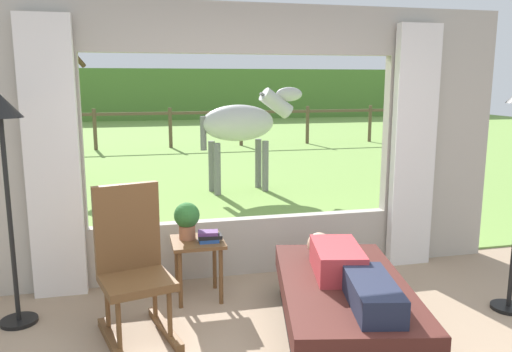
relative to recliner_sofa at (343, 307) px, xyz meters
name	(u,v)px	position (x,y,z in m)	size (l,w,h in m)	color
back_wall_with_window	(245,147)	(-0.44, 1.40, 1.03)	(5.20, 0.12, 2.55)	#ADA599
curtain_panel_left	(52,160)	(-2.13, 1.26, 0.98)	(0.44, 0.10, 2.40)	silver
curtain_panel_right	(413,148)	(1.25, 1.26, 0.98)	(0.44, 0.10, 2.40)	silver
outdoor_pasture_lawn	(168,143)	(-0.44, 12.30, -0.21)	(36.00, 21.68, 0.02)	#759E47
distant_hill_ridge	(153,94)	(-0.44, 22.14, 0.98)	(36.00, 2.00, 2.40)	#558336
recliner_sofa	(343,307)	(0.00, 0.00, 0.00)	(1.24, 1.85, 0.42)	black
reclining_person	(347,270)	(0.00, -0.05, 0.30)	(0.46, 1.43, 0.22)	#B23338
rocking_chair	(132,263)	(-1.50, 0.39, 0.33)	(0.61, 0.77, 1.12)	brown
side_table	(198,251)	(-0.96, 0.91, 0.21)	(0.44, 0.44, 0.52)	brown
potted_plant	(187,218)	(-1.04, 0.97, 0.48)	(0.22, 0.22, 0.32)	#9E6042
book_stack	(209,237)	(-0.87, 0.85, 0.35)	(0.21, 0.15, 0.09)	#23478C
floor_lamp_left	(3,140)	(-2.39, 0.77, 1.22)	(0.32, 0.32, 1.78)	black
horse	(243,124)	(0.33, 5.04, 0.94)	(1.81, 0.72, 1.73)	#B2B2AD
pasture_tree	(56,107)	(-2.83, 6.93, 1.15)	(1.54, 1.54, 3.06)	#4C3823
pasture_fence_line	(170,121)	(-0.44, 11.04, 0.53)	(16.10, 0.10, 1.10)	brown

